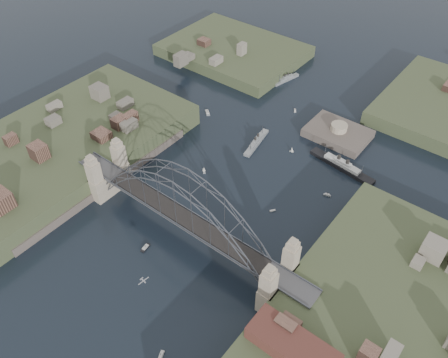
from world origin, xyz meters
The scene contains 19 objects.
ground centered at (0.00, 0.00, 0.00)m, with size 500.00×500.00×0.00m, color black.
bridge centered at (0.00, 0.00, 12.32)m, with size 84.00×13.80×24.60m.
shore_west centered at (-57.32, 0.00, 1.97)m, with size 50.50×90.00×12.00m.
shore_east centered at (57.32, 0.00, 1.97)m, with size 50.50×90.00×12.00m.
headland_nw centered at (-55.00, 95.00, 0.50)m, with size 60.00×45.00×9.00m, color #3D492B.
fort_island centered at (12.00, 70.00, -0.34)m, with size 22.00×16.00×9.40m.
wharf_shed centered at (44.00, -14.00, 10.00)m, with size 20.00×8.00×4.00m, color #592D26.
naval_cruiser_near centered at (-8.87, 48.12, 0.77)m, with size 5.06×16.69×4.97m.
naval_cruiser_far centered at (-23.86, 91.41, 0.72)m, with size 5.02×13.85×4.65m.
ocean_liner centered at (21.39, 55.39, 0.93)m, with size 24.55×6.37×5.97m.
aeroplane centered at (5.51, -21.36, 7.85)m, with size 1.74×3.20×0.46m.
small_boat_a centered at (-14.13, 25.04, 0.87)m, with size 2.24×2.20×2.38m.
small_boat_b centered at (14.09, 24.28, 0.15)m, with size 1.52×1.79×0.45m.
small_boat_c centered at (-6.33, -10.13, 0.28)m, with size 1.58×3.51×1.43m.
small_boat_d centered at (24.01, 40.63, 0.29)m, with size 2.42×1.33×1.43m.
small_boat_e centered at (-35.04, 51.98, 0.28)m, with size 3.93×3.55×1.43m.
small_boat_f centered at (3.57, 52.12, 1.03)m, with size 1.61×1.28×2.38m.
small_boat_g centered at (19.34, -30.36, 0.28)m, with size 1.92×2.79×1.43m.
small_boat_h centered at (-8.82, 74.40, 0.29)m, with size 1.85×2.23×1.43m.
Camera 1 is at (61.18, -59.69, 103.07)m, focal length 36.46 mm.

